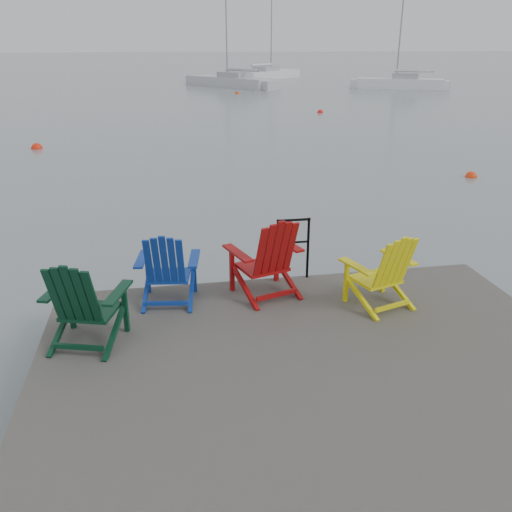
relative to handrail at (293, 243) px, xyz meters
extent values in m
plane|color=slate|center=(-0.25, -2.45, -1.04)|extent=(400.00, 400.00, 0.00)
cube|color=#2E2B29|center=(-0.25, -2.45, -0.64)|extent=(6.00, 5.00, 0.20)
cylinder|color=black|center=(-2.95, -0.25, -1.34)|extent=(0.26, 0.26, 1.20)
cylinder|color=black|center=(-0.25, -0.25, -1.34)|extent=(0.26, 0.26, 1.20)
cylinder|color=black|center=(2.45, -0.25, -1.34)|extent=(0.26, 0.26, 1.20)
cylinder|color=black|center=(-0.22, 0.00, -0.09)|extent=(0.04, 0.04, 0.90)
cylinder|color=black|center=(0.22, 0.00, -0.09)|extent=(0.04, 0.04, 0.90)
cylinder|color=black|center=(0.00, 0.00, 0.34)|extent=(0.48, 0.04, 0.04)
cylinder|color=black|center=(0.00, 0.00, 0.01)|extent=(0.44, 0.03, 0.03)
cube|color=#08301C|center=(-2.66, -1.25, -0.20)|extent=(0.68, 0.64, 0.04)
cube|color=#08301C|center=(-2.91, -0.95, -0.24)|extent=(0.07, 0.07, 0.59)
cube|color=#08301C|center=(-2.28, -1.15, -0.24)|extent=(0.07, 0.07, 0.59)
cube|color=#08301C|center=(-3.00, -1.16, 0.07)|extent=(0.31, 0.65, 0.03)
cube|color=#08301C|center=(-2.32, -1.37, 0.07)|extent=(0.31, 0.65, 0.03)
cube|color=#08301C|center=(-2.76, -1.58, 0.16)|extent=(0.58, 0.41, 0.73)
cube|color=navy|center=(-1.75, -0.35, -0.22)|extent=(0.59, 0.54, 0.04)
cube|color=navy|center=(-2.03, -0.11, -0.26)|extent=(0.06, 0.06, 0.56)
cube|color=navy|center=(-1.41, -0.20, -0.26)|extent=(0.06, 0.06, 0.56)
cube|color=navy|center=(-2.08, -0.32, 0.03)|extent=(0.20, 0.62, 0.03)
cube|color=navy|center=(-1.42, -0.42, 0.03)|extent=(0.20, 0.62, 0.03)
cube|color=navy|center=(-1.79, -0.67, 0.11)|extent=(0.52, 0.32, 0.68)
cube|color=#950A0B|center=(-0.51, -0.35, -0.18)|extent=(0.72, 0.68, 0.04)
cube|color=#950A0B|center=(-0.90, -0.25, -0.23)|extent=(0.07, 0.07, 0.62)
cube|color=#950A0B|center=(-0.24, -0.04, -0.23)|extent=(0.07, 0.07, 0.62)
cube|color=#950A0B|center=(-0.86, -0.49, 0.09)|extent=(0.33, 0.68, 0.03)
cube|color=#950A0B|center=(-0.14, -0.26, 0.09)|extent=(0.33, 0.68, 0.03)
cube|color=#950A0B|center=(-0.40, -0.69, 0.19)|extent=(0.60, 0.44, 0.76)
cube|color=yellow|center=(0.87, -0.93, -0.22)|extent=(0.65, 0.61, 0.04)
cube|color=yellow|center=(0.51, -0.84, -0.26)|extent=(0.06, 0.06, 0.56)
cube|color=yellow|center=(1.11, -0.65, -0.26)|extent=(0.06, 0.06, 0.56)
cube|color=yellow|center=(0.55, -1.05, 0.04)|extent=(0.30, 0.62, 0.03)
cube|color=yellow|center=(1.20, -0.85, 0.04)|extent=(0.30, 0.62, 0.03)
cube|color=yellow|center=(0.97, -1.24, 0.12)|extent=(0.55, 0.40, 0.69)
cube|color=silver|center=(4.64, 41.51, -0.79)|extent=(7.12, 8.66, 1.10)
cube|color=#9E9EA3|center=(4.91, 41.15, -0.09)|extent=(2.90, 3.14, 0.55)
cylinder|color=gray|center=(4.38, 41.88, 5.37)|extent=(0.12, 0.12, 11.22)
cube|color=white|center=(9.93, 51.36, -0.79)|extent=(7.91, 8.03, 1.10)
cube|color=#9E9EA3|center=(9.62, 51.04, -0.09)|extent=(3.04, 3.06, 0.55)
cylinder|color=gray|center=(10.24, 51.68, 5.35)|extent=(0.12, 0.12, 11.18)
cube|color=white|center=(18.10, 36.94, -0.79)|extent=(7.03, 4.45, 1.10)
cube|color=#9E9EA3|center=(18.42, 36.80, -0.09)|extent=(2.40, 1.99, 0.55)
cylinder|color=gray|center=(17.79, 37.08, 4.07)|extent=(0.12, 0.12, 8.62)
sphere|color=#F4390E|center=(7.11, 7.20, -1.04)|extent=(0.34, 0.34, 0.34)
sphere|color=red|center=(-6.21, 14.12, -1.04)|extent=(0.41, 0.41, 0.41)
sphere|color=#F8130E|center=(7.10, 22.64, -1.04)|extent=(0.33, 0.33, 0.33)
sphere|color=#D2460C|center=(4.24, 34.96, -1.04)|extent=(0.33, 0.33, 0.33)
camera|label=1|loc=(-1.76, -6.94, 2.65)|focal=38.00mm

